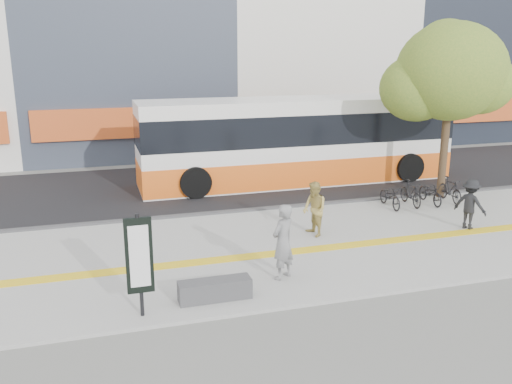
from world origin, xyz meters
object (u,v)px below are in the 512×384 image
object	(u,v)px
bench	(215,290)
signboard	(139,257)
pedestrian_tan	(314,209)
street_tree	(448,73)
bus	(297,143)
pedestrian_dark	(470,204)
seated_woman	(283,242)

from	to	relation	value
bench	signboard	xyz separation A→B (m)	(-1.60, -0.31, 1.06)
bench	pedestrian_tan	distance (m)	4.96
street_tree	bus	xyz separation A→B (m)	(-4.19, 3.68, -2.87)
pedestrian_dark	pedestrian_tan	bearing A→B (deg)	52.05
bus	pedestrian_dark	xyz separation A→B (m)	(2.85, -7.20, -0.80)
bus	pedestrian_dark	world-z (taller)	bus
bench	pedestrian_dark	bearing A→B (deg)	16.52
signboard	bus	size ratio (longest dim) A/B	0.17
street_tree	pedestrian_tan	size ratio (longest dim) A/B	3.94
signboard	pedestrian_tan	distance (m)	6.40
seated_woman	bus	bearing A→B (deg)	-145.44
bench	bus	world-z (taller)	bus
bus	seated_woman	distance (m)	9.83
pedestrian_tan	pedestrian_dark	distance (m)	4.81
signboard	pedestrian_tan	world-z (taller)	signboard
bench	bus	bearing A→B (deg)	60.05
signboard	seated_woman	xyz separation A→B (m)	(3.40, 0.96, -0.37)
signboard	pedestrian_tan	xyz separation A→B (m)	(5.29, 3.57, -0.49)
bus	pedestrian_tan	size ratio (longest dim) A/B	7.91
street_tree	seated_woman	bearing A→B (deg)	-146.07
bench	seated_woman	distance (m)	2.04
signboard	street_tree	distance (m)	13.40
street_tree	pedestrian_dark	bearing A→B (deg)	-110.90
pedestrian_tan	pedestrian_dark	world-z (taller)	pedestrian_tan
pedestrian_tan	pedestrian_dark	xyz separation A→B (m)	(4.74, -0.76, -0.04)
signboard	street_tree	world-z (taller)	street_tree
bus	pedestrian_tan	bearing A→B (deg)	-106.43
street_tree	pedestrian_tan	world-z (taller)	street_tree
seated_woman	pedestrian_dark	world-z (taller)	seated_woman
bus	pedestrian_tan	distance (m)	6.75
seated_woman	signboard	bearing A→B (deg)	-16.97
bench	pedestrian_tan	world-z (taller)	pedestrian_tan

